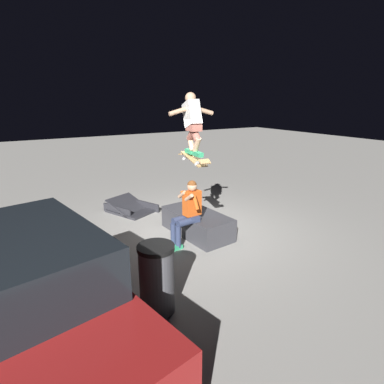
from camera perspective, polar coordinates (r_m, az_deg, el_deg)
The scene contains 8 objects.
ground_plane at distance 7.12m, azimuth 0.53°, elevation -7.02°, with size 40.00×40.00×0.00m, color gray.
ledge_box_main at distance 6.88m, azimuth 0.91°, elevation -5.71°, with size 1.68×0.79×0.49m, color #38383D.
person_sitting_on_ledge at distance 6.23m, azimuth -0.79°, elevation -3.27°, with size 0.60×0.77×1.32m.
skateboard at distance 5.88m, azimuth 0.32°, elevation 6.10°, with size 1.03×0.31×0.18m.
skater_airborne at distance 5.85m, azimuth 0.09°, elevation 12.83°, with size 0.63×0.89×1.12m.
kicker_ramp at distance 8.40m, azimuth -11.02°, elevation -3.06°, with size 1.34×1.22×0.45m.
trash_bin at distance 4.45m, azimuth -6.43°, elevation -15.42°, with size 0.50×0.50×0.99m.
parked_car at distance 4.05m, azimuth -29.61°, elevation -16.37°, with size 4.44×2.50×1.56m.
Camera 1 is at (-5.56, 3.41, 2.85)m, focal length 29.24 mm.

